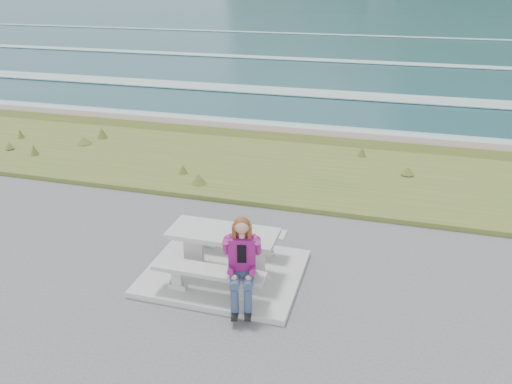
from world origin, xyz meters
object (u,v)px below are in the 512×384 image
at_px(picnic_table, 223,240).
at_px(bench_landward, 209,275).
at_px(seated_woman, 242,276).
at_px(bench_seaward, 236,233).

xyz_separation_m(picnic_table, bench_landward, (0.00, -0.70, -0.23)).
relative_size(bench_landward, seated_woman, 1.28).
bearing_deg(picnic_table, bench_seaward, 90.00).
bearing_deg(seated_woman, bench_landward, 152.91).
bearing_deg(bench_landward, bench_seaward, 90.00).
height_order(picnic_table, bench_landward, picnic_table).
relative_size(picnic_table, bench_landward, 1.00).
bearing_deg(bench_seaward, picnic_table, -90.00).
distance_m(bench_landward, seated_woman, 0.62).
xyz_separation_m(bench_seaward, seated_woman, (0.58, -1.53, 0.17)).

